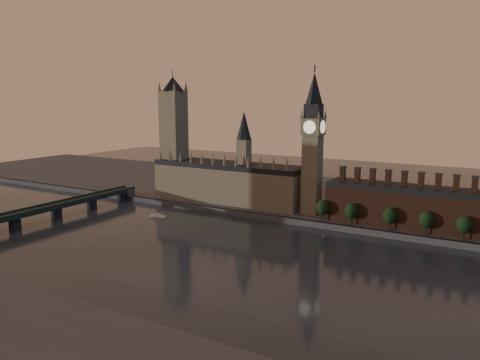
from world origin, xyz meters
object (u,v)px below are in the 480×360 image
object	(u,v)px
victoria_tower	(174,132)
big_ben	(313,142)
river_boat	(158,216)
westminster_bridge	(33,214)

from	to	relation	value
victoria_tower	big_ben	bearing A→B (deg)	-2.20
river_boat	westminster_bridge	bearing A→B (deg)	-142.82
victoria_tower	big_ben	size ratio (longest dim) A/B	1.01
victoria_tower	westminster_bridge	world-z (taller)	victoria_tower
westminster_bridge	river_boat	distance (m)	87.49
big_ben	westminster_bridge	distance (m)	205.83
big_ben	river_boat	bearing A→B (deg)	-151.98
victoria_tower	westminster_bridge	size ratio (longest dim) A/B	0.54
big_ben	westminster_bridge	xyz separation A→B (m)	(-165.00, -112.70, -49.39)
westminster_bridge	victoria_tower	bearing A→B (deg)	73.44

